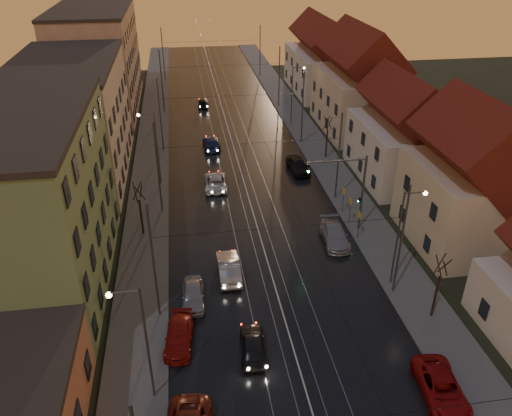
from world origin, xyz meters
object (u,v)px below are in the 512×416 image
traffic_light_mast (352,184)px  parked_right_1 (335,235)px  street_lamp_2 (154,141)px  parked_left_2 (179,336)px  parked_right_0 (441,388)px  parked_right_2 (298,165)px  driving_car_2 (216,181)px  driving_car_3 (211,143)px  street_lamp_0 (140,334)px  street_lamp_1 (403,229)px  driving_car_4 (203,103)px  parked_left_3 (193,295)px  street_lamp_3 (294,90)px  driving_car_0 (253,345)px  driving_car_1 (229,267)px

traffic_light_mast → parked_right_1: size_ratio=1.46×
street_lamp_2 → parked_left_2: bearing=-85.7°
parked_right_0 → parked_left_2: bearing=162.0°
street_lamp_2 → parked_right_2: (15.38, 0.71, -4.10)m
parked_left_2 → driving_car_2: bearing=85.7°
driving_car_3 → parked_right_2: size_ratio=1.05×
street_lamp_0 → parked_right_0: street_lamp_0 is taller
street_lamp_1 → parked_right_1: bearing=114.5°
driving_car_4 → parked_left_3: 45.52m
parked_right_2 → street_lamp_1: bearing=-87.3°
street_lamp_0 → street_lamp_3: same height
traffic_light_mast → driving_car_4: size_ratio=1.93×
driving_car_0 → parked_right_2: 27.67m
street_lamp_2 → parked_left_3: street_lamp_2 is taller
street_lamp_2 → parked_left_2: (1.82, -23.94, -4.27)m
traffic_light_mast → parked_right_1: 4.59m
street_lamp_1 → traffic_light_mast: (-1.11, 8.00, -0.29)m
street_lamp_0 → driving_car_1: 12.99m
driving_car_1 → street_lamp_1: bearing=166.8°
driving_car_1 → driving_car_4: (0.53, 42.62, -0.14)m
parked_left_2 → parked_left_3: parked_left_3 is taller
driving_car_0 → parked_left_3: (-3.55, 5.59, 0.01)m
street_lamp_0 → parked_right_2: 32.83m
street_lamp_1 → street_lamp_3: (0.00, 36.00, 0.00)m
street_lamp_3 → driving_car_4: (-11.90, 9.50, -4.25)m
street_lamp_2 → parked_right_2: size_ratio=1.74×
parked_left_3 → parked_right_0: 17.40m
street_lamp_1 → driving_car_3: bearing=112.2°
street_lamp_3 → driving_car_0: bearing=-105.8°
street_lamp_1 → traffic_light_mast: size_ratio=1.11×
street_lamp_0 → driving_car_4: size_ratio=2.15×
driving_car_4 → parked_left_3: (-3.40, -45.39, 0.05)m
street_lamp_0 → driving_car_0: 8.11m
traffic_light_mast → parked_left_3: size_ratio=1.80×
parked_right_0 → street_lamp_2: bearing=124.5°
street_lamp_1 → parked_right_0: size_ratio=1.63×
street_lamp_2 → driving_car_1: size_ratio=1.70×
street_lamp_2 → driving_car_1: street_lamp_2 is taller
street_lamp_1 → driving_car_0: bearing=-155.0°
parked_right_0 → traffic_light_mast: bearing=94.6°
street_lamp_1 → driving_car_4: bearing=104.7°
driving_car_1 → driving_car_2: bearing=-91.1°
street_lamp_3 → street_lamp_1: bearing=-90.0°
street_lamp_0 → parked_left_2: bearing=65.9°
driving_car_1 → parked_right_1: bearing=-160.5°
driving_car_2 → parked_right_2: (9.36, 2.40, 0.11)m
driving_car_0 → parked_left_3: bearing=-53.2°
driving_car_1 → parked_right_0: size_ratio=0.96×
driving_car_1 → parked_right_1: (9.55, 3.42, -0.06)m
driving_car_4 → driving_car_2: bearing=93.7°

